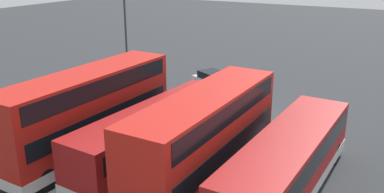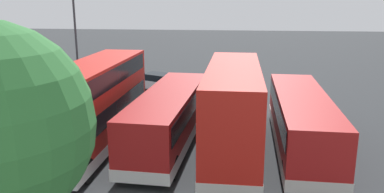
{
  "view_description": "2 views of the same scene",
  "coord_description": "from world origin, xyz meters",
  "px_view_note": "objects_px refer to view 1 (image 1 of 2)",
  "views": [
    {
      "loc": [
        -9.73,
        25.45,
        10.22
      ],
      "look_at": [
        2.45,
        3.84,
        1.96
      ],
      "focal_mm": 39.07,
      "sensor_mm": 36.0,
      "label": 1
    },
    {
      "loc": [
        -1.78,
        28.92,
        7.78
      ],
      "look_at": [
        1.03,
        3.22,
        1.27
      ],
      "focal_mm": 36.58,
      "sensor_mm": 36.0,
      "label": 2
    }
  ],
  "objects_px": {
    "car_hatchback_silver": "(215,81)",
    "bus_single_deck_third": "(156,133)",
    "bus_double_decker_fourth": "(89,110)",
    "lamp_post_tall": "(126,29)",
    "bus_single_deck_near_end": "(288,163)",
    "bus_double_decker_second": "(205,139)"
  },
  "relations": [
    {
      "from": "bus_double_decker_second",
      "to": "car_hatchback_silver",
      "type": "xyz_separation_m",
      "value": [
        6.32,
        -13.88,
        -1.75
      ]
    },
    {
      "from": "bus_double_decker_fourth",
      "to": "bus_double_decker_second",
      "type": "bearing_deg",
      "value": 177.81
    },
    {
      "from": "bus_single_deck_third",
      "to": "bus_single_deck_near_end",
      "type": "bearing_deg",
      "value": -179.53
    },
    {
      "from": "lamp_post_tall",
      "to": "car_hatchback_silver",
      "type": "bearing_deg",
      "value": -143.23
    },
    {
      "from": "bus_single_deck_third",
      "to": "car_hatchback_silver",
      "type": "xyz_separation_m",
      "value": [
        2.91,
        -12.8,
        -0.92
      ]
    },
    {
      "from": "lamp_post_tall",
      "to": "bus_double_decker_fourth",
      "type": "bearing_deg",
      "value": 116.64
    },
    {
      "from": "bus_double_decker_second",
      "to": "car_hatchback_silver",
      "type": "height_order",
      "value": "bus_double_decker_second"
    },
    {
      "from": "bus_single_deck_third",
      "to": "bus_double_decker_fourth",
      "type": "bearing_deg",
      "value": 11.89
    },
    {
      "from": "car_hatchback_silver",
      "to": "bus_single_deck_near_end",
      "type": "bearing_deg",
      "value": 127.78
    },
    {
      "from": "bus_single_deck_near_end",
      "to": "bus_single_deck_third",
      "type": "height_order",
      "value": "same"
    },
    {
      "from": "bus_double_decker_second",
      "to": "bus_double_decker_fourth",
      "type": "bearing_deg",
      "value": -2.19
    },
    {
      "from": "bus_double_decker_fourth",
      "to": "car_hatchback_silver",
      "type": "height_order",
      "value": "bus_double_decker_fourth"
    },
    {
      "from": "car_hatchback_silver",
      "to": "bus_single_deck_third",
      "type": "bearing_deg",
      "value": 102.81
    },
    {
      "from": "bus_single_deck_near_end",
      "to": "car_hatchback_silver",
      "type": "relative_size",
      "value": 2.48
    },
    {
      "from": "bus_single_deck_near_end",
      "to": "lamp_post_tall",
      "type": "xyz_separation_m",
      "value": [
        15.48,
        -8.55,
        3.47
      ]
    },
    {
      "from": "bus_single_deck_near_end",
      "to": "bus_double_decker_fourth",
      "type": "distance_m",
      "value": 10.83
    },
    {
      "from": "bus_single_deck_near_end",
      "to": "lamp_post_tall",
      "type": "relative_size",
      "value": 1.31
    },
    {
      "from": "bus_double_decker_second",
      "to": "bus_double_decker_fourth",
      "type": "distance_m",
      "value": 7.21
    },
    {
      "from": "bus_single_deck_third",
      "to": "bus_double_decker_fourth",
      "type": "distance_m",
      "value": 3.97
    },
    {
      "from": "bus_double_decker_fourth",
      "to": "lamp_post_tall",
      "type": "relative_size",
      "value": 1.27
    },
    {
      "from": "bus_double_decker_second",
      "to": "lamp_post_tall",
      "type": "distance_m",
      "value": 15.59
    },
    {
      "from": "car_hatchback_silver",
      "to": "lamp_post_tall",
      "type": "distance_m",
      "value": 8.26
    }
  ]
}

